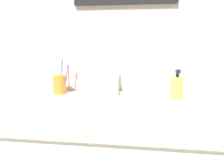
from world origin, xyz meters
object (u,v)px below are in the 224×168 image
object	(u,v)px
faucet	(117,81)
toothbrush_cup	(59,84)
toothbrush_purple	(67,74)
soap_dispenser	(177,87)
toothbrush_blue	(62,71)

from	to	relation	value
faucet	toothbrush_cup	distance (m)	0.31
toothbrush_purple	soap_dispenser	bearing A→B (deg)	-5.99
faucet	toothbrush_cup	bearing A→B (deg)	-171.32
toothbrush_cup	toothbrush_purple	size ratio (longest dim) A/B	0.59
faucet	toothbrush_cup	size ratio (longest dim) A/B	1.48
faucet	toothbrush_purple	xyz separation A→B (m)	(-0.27, -0.02, 0.04)
toothbrush_cup	toothbrush_blue	distance (m)	0.08
toothbrush_cup	toothbrush_blue	bearing A→B (deg)	82.89
toothbrush_purple	soap_dispenser	size ratio (longest dim) A/B	1.18
faucet	toothbrush_purple	size ratio (longest dim) A/B	0.88
toothbrush_blue	soap_dispenser	xyz separation A→B (m)	(0.61, -0.07, -0.06)
toothbrush_purple	toothbrush_blue	bearing A→B (deg)	162.20
toothbrush_cup	toothbrush_blue	size ratio (longest dim) A/B	0.50
soap_dispenser	toothbrush_cup	bearing A→B (deg)	176.62
toothbrush_blue	faucet	bearing A→B (deg)	2.37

